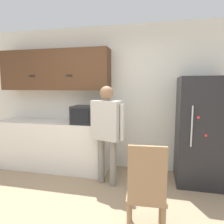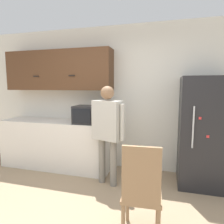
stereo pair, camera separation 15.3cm
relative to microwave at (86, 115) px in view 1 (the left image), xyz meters
name	(u,v)px [view 1 (the left image)]	position (x,y,z in m)	size (l,w,h in m)	color
back_wall	(114,98)	(0.42, 0.46, 0.27)	(6.00, 0.06, 2.70)	silver
counter	(54,144)	(-0.71, 0.11, -0.62)	(2.15, 0.64, 0.92)	silver
upper_cabinets	(55,70)	(-0.71, 0.25, 0.81)	(2.15, 0.37, 0.75)	#51331E
microwave	(86,115)	(0.00, 0.00, 0.00)	(0.47, 0.40, 0.32)	#232326
person	(107,126)	(0.46, -0.32, -0.11)	(0.59, 0.35, 1.59)	gray
refrigerator	(201,131)	(1.93, 0.07, -0.21)	(0.75, 0.72, 1.73)	#232326
chair	(146,188)	(1.14, -1.38, -0.53)	(0.43, 0.43, 1.03)	#997551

